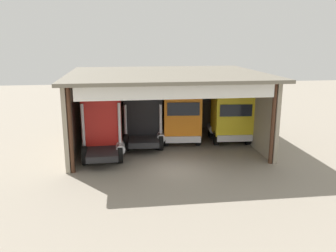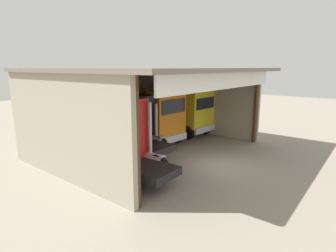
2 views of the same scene
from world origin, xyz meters
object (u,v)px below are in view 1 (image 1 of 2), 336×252
object	(u,v)px
truck_orange_center_bay	(181,117)
tool_cart	(147,128)
truck_yellow_center_left_bay	(230,117)
truck_red_center_right_bay	(102,127)
oil_drum	(138,126)
truck_black_right_bay	(143,119)

from	to	relation	value
truck_orange_center_bay	tool_cart	world-z (taller)	truck_orange_center_bay
truck_orange_center_bay	truck_yellow_center_left_bay	size ratio (longest dim) A/B	1.23
truck_red_center_right_bay	oil_drum	world-z (taller)	truck_red_center_right_bay
truck_orange_center_bay	truck_yellow_center_left_bay	bearing A→B (deg)	178.47
truck_yellow_center_left_bay	tool_cart	distance (m)	6.54
truck_red_center_right_bay	truck_black_right_bay	distance (m)	3.48
truck_red_center_right_bay	truck_black_right_bay	size ratio (longest dim) A/B	0.99
truck_red_center_right_bay	truck_yellow_center_left_bay	size ratio (longest dim) A/B	1.02
tool_cart	oil_drum	bearing A→B (deg)	124.67
truck_yellow_center_left_bay	truck_black_right_bay	bearing A→B (deg)	1.45
oil_drum	tool_cart	distance (m)	1.17
oil_drum	truck_black_right_bay	bearing A→B (deg)	-86.90
truck_orange_center_bay	oil_drum	world-z (taller)	truck_orange_center_bay
truck_orange_center_bay	truck_yellow_center_left_bay	xyz separation A→B (m)	(3.50, -0.37, -0.09)
truck_orange_center_bay	oil_drum	distance (m)	4.76
truck_black_right_bay	tool_cart	size ratio (longest dim) A/B	4.39
truck_red_center_right_bay	tool_cart	bearing A→B (deg)	55.19
truck_red_center_right_bay	truck_black_right_bay	world-z (taller)	truck_red_center_right_bay
truck_orange_center_bay	oil_drum	bearing A→B (deg)	-46.01
oil_drum	truck_red_center_right_bay	bearing A→B (deg)	-113.14
oil_drum	truck_yellow_center_left_bay	bearing A→B (deg)	-31.13
truck_yellow_center_left_bay	truck_red_center_right_bay	bearing A→B (deg)	16.11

